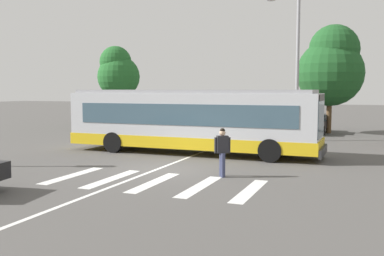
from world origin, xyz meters
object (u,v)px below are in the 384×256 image
Objects in this scene: parked_car_red at (275,121)px; background_tree_right at (331,66)px; parked_car_black at (313,122)px; twin_arm_street_lamp at (298,51)px; pedestrian_crossing_street at (222,149)px; background_tree_left at (118,73)px; city_transit_bus at (191,120)px; parked_car_white at (235,121)px.

background_tree_right is at bearing 6.74° from parked_car_red.
parked_car_black is 0.52× the size of twin_arm_street_lamp.
pedestrian_crossing_street is 0.23× the size of background_tree_right.
background_tree_left is 17.07m from background_tree_right.
parked_car_red is at bearing 178.76° from parked_car_black.
pedestrian_crossing_street is at bearing -57.46° from city_transit_bus.
pedestrian_crossing_street reaches higher than parked_car_black.
twin_arm_street_lamp is (3.91, 7.27, 3.76)m from city_transit_bus.
city_transit_bus is 14.27m from background_tree_right.
background_tree_right is (2.32, 17.71, 3.72)m from pedestrian_crossing_street.
pedestrian_crossing_street is 17.32m from parked_car_red.
background_tree_left reaches higher than parked_car_white.
background_tree_right is at bearing 0.77° from background_tree_left.
parked_car_red is 0.67× the size of background_tree_left.
twin_arm_street_lamp reaches higher than background_tree_left.
parked_car_white and parked_car_red have the same top height.
parked_car_red is (-1.48, 17.26, -0.20)m from pedestrian_crossing_street.
background_tree_left is (-15.98, 0.28, 3.72)m from parked_car_black.
background_tree_left reaches higher than city_transit_bus.
background_tree_right is (6.66, 1.05, 3.93)m from parked_car_white.
background_tree_left is at bearing 130.15° from pedestrian_crossing_street.
background_tree_left is (-14.74, 17.48, 3.52)m from pedestrian_crossing_street.
parked_car_red is 0.52× the size of twin_arm_street_lamp.
pedestrian_crossing_street is 0.38× the size of parked_car_red.
parked_car_white is 0.61× the size of background_tree_right.
twin_arm_street_lamp is at bearing 61.71° from city_transit_bus.
pedestrian_crossing_street is at bearing -93.73° from twin_arm_street_lamp.
parked_car_red is (1.64, 12.37, -0.82)m from city_transit_bus.
parked_car_white is at bearing 95.93° from city_transit_bus.
pedestrian_crossing_street is at bearing -97.46° from background_tree_right.
twin_arm_street_lamp reaches higher than parked_car_red.
background_tree_left is (-15.54, 5.32, -0.86)m from twin_arm_street_lamp.
background_tree_left is 0.88× the size of background_tree_right.
twin_arm_street_lamp reaches higher than parked_car_black.
city_transit_bus is 17.38m from background_tree_left.
parked_car_white is at bearing -168.18° from parked_car_red.
parked_car_red is 0.60× the size of background_tree_right.
city_transit_bus is at bearing -97.55° from parked_car_red.
parked_car_black is at bearing 84.93° from twin_arm_street_lamp.
parked_car_red is at bearing 113.99° from twin_arm_street_lamp.
parked_car_white is 8.23m from twin_arm_street_lamp.
background_tree_left is at bearing 179.05° from parked_car_red.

